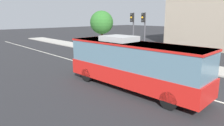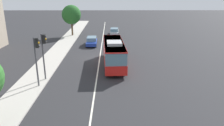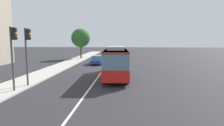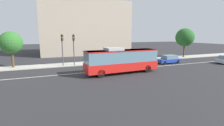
# 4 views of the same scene
# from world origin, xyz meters

# --- Properties ---
(ground_plane) EXTENTS (160.00, 160.00, 0.00)m
(ground_plane) POSITION_xyz_m (0.00, 0.00, 0.00)
(ground_plane) COLOR #28282B
(lane_centre_line) EXTENTS (76.00, 0.16, 0.01)m
(lane_centre_line) POSITION_xyz_m (0.00, 0.00, 0.01)
(lane_centre_line) COLOR silver
(lane_centre_line) RESTS_ON ground_plane
(transit_bus) EXTENTS (10.10, 2.92, 3.46)m
(transit_bus) POSITION_xyz_m (-3.04, -2.00, 1.81)
(transit_bus) COLOR red
(transit_bus) RESTS_ON ground_plane
(traffic_light_near_corner) EXTENTS (0.34, 0.62, 5.20)m
(traffic_light_near_corner) POSITION_xyz_m (-9.87, 5.69, 3.56)
(traffic_light_near_corner) COLOR #47474C
(traffic_light_near_corner) RESTS_ON ground_plane
(traffic_light_mid_block) EXTENTS (0.34, 0.62, 5.20)m
(traffic_light_mid_block) POSITION_xyz_m (-8.11, 5.49, 3.56)
(traffic_light_mid_block) COLOR #47474C
(traffic_light_mid_block) RESTS_ON ground_plane
(street_tree_kerbside_left) EXTENTS (3.31, 3.31, 5.60)m
(street_tree_kerbside_left) POSITION_xyz_m (-17.17, 7.27, 3.92)
(street_tree_kerbside_left) COLOR #4C3823
(street_tree_kerbside_left) RESTS_ON ground_plane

